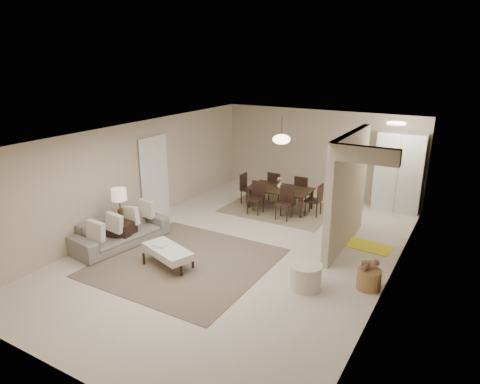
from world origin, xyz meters
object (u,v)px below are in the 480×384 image
Objects in this scene: ottoman_bench at (168,252)px; round_pouf at (306,276)px; side_table at (122,233)px; dining_table at (280,199)px; pantry_cabinet at (399,172)px; sofa at (121,231)px; wicker_basket at (369,279)px.

round_pouf reaches higher than ottoman_bench.
side_table is 4.31m from dining_table.
pantry_cabinet reaches higher than dining_table.
round_pouf is at bearing 4.07° from side_table.
sofa is 1.26× the size of dining_table.
side_table is (0.05, 0.00, -0.04)m from sofa.
side_table is at bearing -172.72° from ottoman_bench.
round_pouf is at bearing -77.21° from sofa.
sofa is at bearing -178.51° from side_table.
dining_table reaches higher than round_pouf.
round_pouf is at bearing 31.25° from ottoman_bench.
pantry_cabinet is at bearing 78.62° from ottoman_bench.
dining_table is at bearing -151.04° from pantry_cabinet.
ottoman_bench is 1.54m from side_table.
ottoman_bench is at bearing -11.28° from side_table.
side_table is at bearing -175.93° from round_pouf.
dining_table is at bearing 136.62° from wicker_basket.
ottoman_bench is at bearing -97.36° from dining_table.
round_pouf is (4.16, 0.30, -0.04)m from side_table.
sofa is 5.27m from wicker_basket.
pantry_cabinet is 5.13m from round_pouf.
pantry_cabinet is 3.22m from dining_table.
wicker_basket is (5.20, 0.85, -0.13)m from sofa.
pantry_cabinet reaches higher than wicker_basket.
side_table is (-1.51, 0.30, -0.05)m from ottoman_bench.
pantry_cabinet reaches higher than round_pouf.
wicker_basket is at bearing 29.02° from round_pouf.
sofa is 0.07m from side_table.
wicker_basket is (5.15, 0.84, -0.09)m from side_table.
pantry_cabinet reaches higher than sofa.
pantry_cabinet is 6.53m from ottoman_bench.
dining_table is (2.01, 3.81, 0.03)m from side_table.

